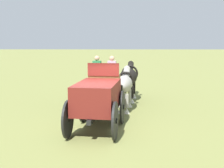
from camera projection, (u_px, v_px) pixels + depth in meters
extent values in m
plane|color=olive|center=(97.00, 130.00, 12.35)|extent=(220.00, 220.00, 0.00)
cube|color=maroon|center=(97.00, 96.00, 12.16)|extent=(3.08, 1.86, 1.09)
cube|color=brown|center=(104.00, 76.00, 13.76)|extent=(0.72, 1.42, 0.12)
cube|color=maroon|center=(106.00, 92.00, 14.26)|extent=(0.39, 1.23, 0.60)
cube|color=maroon|center=(103.00, 70.00, 13.42)|extent=(0.23, 1.36, 0.55)
cube|color=black|center=(97.00, 113.00, 12.25)|extent=(3.20, 0.56, 0.16)
cylinder|color=black|center=(83.00, 106.00, 13.51)|extent=(1.38, 0.25, 1.38)
cylinder|color=black|center=(83.00, 106.00, 13.51)|extent=(0.22, 0.20, 0.20)
cylinder|color=black|center=(122.00, 107.00, 13.27)|extent=(1.38, 0.25, 1.38)
cylinder|color=black|center=(122.00, 107.00, 13.27)|extent=(0.22, 0.20, 0.20)
cylinder|color=black|center=(68.00, 119.00, 11.23)|extent=(1.38, 0.25, 1.38)
cylinder|color=black|center=(68.00, 119.00, 11.23)|extent=(0.22, 0.20, 0.20)
cylinder|color=black|center=(115.00, 121.00, 10.99)|extent=(1.38, 0.25, 1.38)
cylinder|color=black|center=(115.00, 121.00, 10.99)|extent=(0.22, 0.20, 0.20)
cylinder|color=brown|center=(108.00, 99.00, 14.95)|extent=(2.59, 0.42, 0.10)
cube|color=slate|center=(98.00, 73.00, 13.90)|extent=(0.44, 0.37, 0.16)
cube|color=#338C4C|center=(97.00, 67.00, 13.75)|extent=(0.28, 0.39, 0.55)
sphere|color=tan|center=(97.00, 58.00, 13.69)|extent=(0.22, 0.22, 0.22)
cube|color=slate|center=(112.00, 73.00, 13.81)|extent=(0.44, 0.37, 0.16)
cube|color=silver|center=(112.00, 67.00, 13.65)|extent=(0.28, 0.39, 0.55)
sphere|color=tan|center=(112.00, 58.00, 13.60)|extent=(0.22, 0.22, 0.22)
ellipsoid|color=black|center=(98.00, 82.00, 15.83)|extent=(2.27, 1.22, 0.96)
cylinder|color=black|center=(96.00, 94.00, 16.72)|extent=(0.18, 0.18, 0.71)
cone|color=silver|center=(96.00, 103.00, 16.78)|extent=(0.30, 0.30, 0.30)
cylinder|color=black|center=(106.00, 94.00, 16.64)|extent=(0.18, 0.18, 0.71)
cone|color=silver|center=(106.00, 104.00, 16.71)|extent=(0.30, 0.30, 0.30)
cylinder|color=black|center=(90.00, 99.00, 15.23)|extent=(0.18, 0.18, 0.71)
cone|color=silver|center=(90.00, 109.00, 15.30)|extent=(0.30, 0.30, 0.30)
cylinder|color=black|center=(101.00, 100.00, 15.15)|extent=(0.18, 0.18, 0.71)
cone|color=silver|center=(101.00, 110.00, 15.22)|extent=(0.30, 0.30, 0.30)
cylinder|color=black|center=(103.00, 71.00, 17.09)|extent=(0.98, 0.47, 0.81)
ellipsoid|color=black|center=(104.00, 66.00, 17.42)|extent=(0.63, 0.33, 0.32)
cube|color=silver|center=(105.00, 66.00, 17.69)|extent=(0.07, 0.11, 0.24)
torus|color=black|center=(102.00, 78.00, 16.77)|extent=(0.24, 0.99, 0.98)
cylinder|color=black|center=(94.00, 91.00, 14.76)|extent=(0.14, 0.14, 0.80)
ellipsoid|color=#9E998E|center=(124.00, 84.00, 15.66)|extent=(2.26, 1.11, 0.85)
cylinder|color=#9E998E|center=(121.00, 95.00, 16.53)|extent=(0.18, 0.18, 0.68)
cone|color=silver|center=(121.00, 104.00, 16.60)|extent=(0.30, 0.30, 0.29)
cylinder|color=#9E998E|center=(130.00, 95.00, 16.47)|extent=(0.18, 0.18, 0.68)
cone|color=silver|center=(130.00, 104.00, 16.53)|extent=(0.30, 0.30, 0.29)
cylinder|color=#9E998E|center=(117.00, 101.00, 15.04)|extent=(0.18, 0.18, 0.68)
cone|color=silver|center=(117.00, 110.00, 15.11)|extent=(0.30, 0.30, 0.29)
cylinder|color=#9E998E|center=(127.00, 101.00, 14.98)|extent=(0.18, 0.18, 0.68)
cone|color=silver|center=(127.00, 111.00, 15.05)|extent=(0.30, 0.30, 0.29)
cylinder|color=#9E998E|center=(126.00, 74.00, 16.92)|extent=(0.98, 0.47, 0.81)
ellipsoid|color=#9E998E|center=(127.00, 68.00, 17.25)|extent=(0.63, 0.33, 0.32)
cube|color=silver|center=(128.00, 68.00, 17.52)|extent=(0.07, 0.11, 0.24)
torus|color=black|center=(126.00, 80.00, 16.60)|extent=(0.23, 0.89, 0.88)
cylinder|color=black|center=(121.00, 94.00, 14.59)|extent=(0.14, 0.14, 0.80)
ellipsoid|color=#331E14|center=(106.00, 76.00, 18.38)|extent=(2.22, 1.22, 0.96)
cylinder|color=#331E14|center=(104.00, 87.00, 19.25)|extent=(0.18, 0.18, 0.69)
cone|color=silver|center=(104.00, 95.00, 19.32)|extent=(0.30, 0.30, 0.29)
cylinder|color=#331E14|center=(113.00, 87.00, 19.17)|extent=(0.18, 0.18, 0.69)
cone|color=silver|center=(113.00, 95.00, 19.24)|extent=(0.30, 0.30, 0.29)
cylinder|color=#331E14|center=(100.00, 91.00, 17.80)|extent=(0.18, 0.18, 0.69)
cone|color=silver|center=(100.00, 100.00, 17.86)|extent=(0.30, 0.30, 0.29)
cylinder|color=#331E14|center=(109.00, 91.00, 17.72)|extent=(0.18, 0.18, 0.69)
cone|color=silver|center=(109.00, 100.00, 17.79)|extent=(0.30, 0.30, 0.29)
cylinder|color=#331E14|center=(110.00, 68.00, 19.62)|extent=(0.98, 0.47, 0.81)
ellipsoid|color=#331E14|center=(111.00, 63.00, 19.95)|extent=(0.63, 0.33, 0.32)
cube|color=silver|center=(111.00, 63.00, 20.22)|extent=(0.07, 0.11, 0.24)
torus|color=black|center=(109.00, 73.00, 19.30)|extent=(0.24, 0.99, 0.98)
cylinder|color=black|center=(103.00, 84.00, 17.34)|extent=(0.14, 0.14, 0.80)
ellipsoid|color=black|center=(128.00, 77.00, 18.20)|extent=(2.23, 1.25, 1.00)
cylinder|color=black|center=(125.00, 88.00, 19.07)|extent=(0.18, 0.18, 0.68)
cone|color=silver|center=(125.00, 96.00, 19.14)|extent=(0.30, 0.30, 0.29)
cylinder|color=black|center=(134.00, 88.00, 18.99)|extent=(0.18, 0.18, 0.68)
cone|color=silver|center=(134.00, 96.00, 19.06)|extent=(0.30, 0.30, 0.29)
cylinder|color=black|center=(122.00, 92.00, 17.62)|extent=(0.18, 0.18, 0.68)
cone|color=silver|center=(122.00, 100.00, 17.68)|extent=(0.30, 0.30, 0.29)
cylinder|color=black|center=(132.00, 92.00, 17.54)|extent=(0.18, 0.18, 0.68)
cone|color=silver|center=(132.00, 100.00, 17.61)|extent=(0.30, 0.30, 0.29)
cylinder|color=black|center=(130.00, 68.00, 19.44)|extent=(0.98, 0.47, 0.81)
ellipsoid|color=black|center=(131.00, 63.00, 19.76)|extent=(0.63, 0.33, 0.32)
cube|color=silver|center=(131.00, 63.00, 20.04)|extent=(0.07, 0.11, 0.24)
torus|color=black|center=(130.00, 73.00, 19.12)|extent=(0.25, 1.02, 1.02)
cylinder|color=black|center=(127.00, 85.00, 17.15)|extent=(0.14, 0.14, 0.80)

